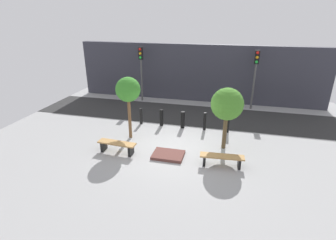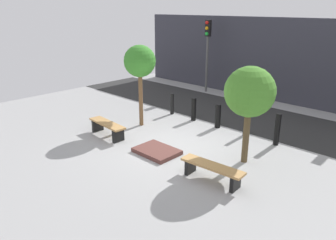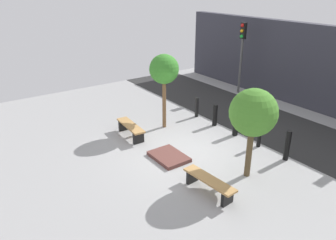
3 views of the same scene
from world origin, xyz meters
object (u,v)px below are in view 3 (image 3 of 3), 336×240
(tree_behind_left_bench, at_px, (164,70))
(bollard_far_left, at_px, (197,107))
(bollard_right, at_px, (259,135))
(bollard_far_right, at_px, (287,145))
(traffic_light_west, at_px, (242,45))
(bench_left, at_px, (131,128))
(bollard_center, at_px, (236,125))
(tree_behind_right_bench, at_px, (253,113))
(bench_right, at_px, (209,183))
(planter_bed, at_px, (169,157))
(bollard_left, at_px, (215,115))

(tree_behind_left_bench, xyz_separation_m, bollard_far_left, (-0.08, 1.74, -1.89))
(bollard_right, bearing_deg, bollard_far_right, 0.00)
(tree_behind_left_bench, bearing_deg, traffic_light_west, 103.76)
(tree_behind_left_bench, bearing_deg, bollard_far_left, 92.75)
(bollard_far_left, distance_m, bollard_right, 3.39)
(bench_left, relative_size, tree_behind_left_bench, 0.57)
(bollard_center, height_order, traffic_light_west, traffic_light_west)
(bollard_right, bearing_deg, tree_behind_right_bench, -58.96)
(bollard_center, relative_size, traffic_light_west, 0.25)
(bollard_far_left, bearing_deg, traffic_light_west, 108.40)
(bench_right, relative_size, bollard_center, 1.94)
(planter_bed, bearing_deg, bench_left, -174.75)
(bollard_far_left, distance_m, bollard_far_right, 4.52)
(bollard_center, bearing_deg, traffic_light_west, 132.37)
(planter_bed, height_order, tree_behind_left_bench, tree_behind_left_bench)
(bench_right, bearing_deg, traffic_light_west, 124.58)
(bollard_left, relative_size, bollard_center, 1.01)
(bollard_center, bearing_deg, planter_bed, -90.00)
(bollard_left, distance_m, traffic_light_west, 5.02)
(tree_behind_right_bench, bearing_deg, bollard_right, 121.04)
(planter_bed, height_order, traffic_light_west, traffic_light_west)
(bench_left, distance_m, bollard_far_left, 3.27)
(bollard_center, bearing_deg, tree_behind_right_bench, -38.63)
(bench_right, height_order, tree_behind_right_bench, tree_behind_right_bench)
(bench_right, height_order, bollard_right, bollard_right)
(bench_left, bearing_deg, bollard_center, 60.39)
(bench_right, relative_size, bollard_far_right, 1.64)
(bench_right, height_order, bollard_center, bollard_center)
(bench_right, bearing_deg, bollard_left, 131.28)
(tree_behind_left_bench, height_order, bollard_far_left, tree_behind_left_bench)
(planter_bed, relative_size, bollard_left, 1.43)
(bollard_center, bearing_deg, bench_right, -56.29)
(tree_behind_right_bench, relative_size, bollard_far_right, 2.61)
(bollard_far_left, xyz_separation_m, bollard_far_right, (4.52, 0.00, 0.09))
(bench_right, relative_size, bollard_far_left, 1.98)
(bench_left, relative_size, bollard_center, 1.90)
(tree_behind_left_bench, xyz_separation_m, traffic_light_west, (-1.38, 5.64, 0.14))
(bench_left, height_order, tree_behind_left_bench, tree_behind_left_bench)
(bollard_far_left, height_order, bollard_center, bollard_center)
(bollard_left, xyz_separation_m, bollard_center, (1.13, 0.00, -0.01))
(bench_left, bearing_deg, planter_bed, 9.35)
(bollard_far_left, bearing_deg, tree_behind_left_bench, -87.25)
(bollard_far_left, distance_m, bollard_left, 1.13)
(bench_left, bearing_deg, tree_behind_right_bench, 23.39)
(bollard_right, height_order, bollard_far_right, bollard_far_right)
(traffic_light_west, bearing_deg, bollard_far_right, -33.83)
(planter_bed, xyz_separation_m, traffic_light_west, (-3.56, 6.97, 2.39))
(bollard_far_right, bearing_deg, bollard_left, 180.00)
(tree_behind_right_bench, bearing_deg, bollard_far_right, 87.25)
(tree_behind_left_bench, distance_m, bollard_left, 2.76)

